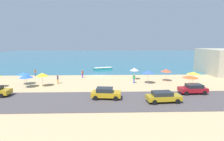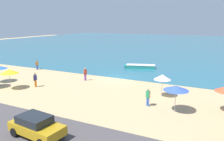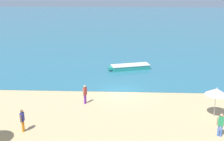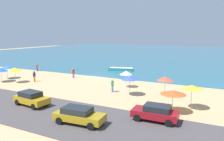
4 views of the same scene
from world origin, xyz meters
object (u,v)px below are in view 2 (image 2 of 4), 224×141
(beach_umbrella_3, at_px, (9,71))
(skiff_nearshore, at_px, (140,66))
(bather_2, at_px, (85,73))
(parked_car_0, at_px, (36,126))
(bather_3, at_px, (35,79))
(bather_0, at_px, (148,96))
(beach_umbrella_7, at_px, (176,88))
(bather_1, at_px, (37,64))
(beach_umbrella_4, at_px, (162,77))

(beach_umbrella_3, relative_size, skiff_nearshore, 0.46)
(bather_2, relative_size, parked_car_0, 0.43)
(parked_car_0, height_order, skiff_nearshore, parked_car_0)
(beach_umbrella_3, xyz_separation_m, bather_2, (5.98, 7.13, -1.14))
(bather_2, xyz_separation_m, bather_3, (-3.88, -5.24, -0.02))
(bather_2, bearing_deg, bather_0, -26.98)
(beach_umbrella_7, xyz_separation_m, bather_2, (-12.96, 5.59, -1.21))
(beach_umbrella_3, xyz_separation_m, bather_0, (16.36, 1.84, -1.15))
(beach_umbrella_7, height_order, skiff_nearshore, beach_umbrella_7)
(bather_0, bearing_deg, bather_2, 153.02)
(bather_0, height_order, bather_1, bather_0)
(beach_umbrella_3, height_order, bather_1, beach_umbrella_3)
(beach_umbrella_3, distance_m, skiff_nearshore, 20.74)
(beach_umbrella_4, xyz_separation_m, bather_2, (-10.95, 2.07, -1.16))
(beach_umbrella_3, relative_size, parked_car_0, 0.60)
(beach_umbrella_7, distance_m, bather_2, 14.16)
(bather_1, height_order, skiff_nearshore, bather_1)
(bather_1, xyz_separation_m, bather_3, (7.20, -7.62, 0.08))
(beach_umbrella_3, xyz_separation_m, skiff_nearshore, (10.21, 17.97, -1.79))
(bather_3, bearing_deg, bather_2, 53.49)
(bather_0, distance_m, skiff_nearshore, 17.27)
(beach_umbrella_7, xyz_separation_m, skiff_nearshore, (-8.73, 16.43, -1.86))
(beach_umbrella_7, relative_size, skiff_nearshore, 0.46)
(bather_0, height_order, bather_2, bather_2)
(beach_umbrella_4, xyz_separation_m, bather_0, (-0.57, -3.22, -1.18))
(beach_umbrella_4, distance_m, bather_0, 3.47)
(bather_1, distance_m, bather_2, 11.33)
(beach_umbrella_7, bearing_deg, bather_3, 178.80)
(beach_umbrella_7, bearing_deg, bather_0, 173.27)
(beach_umbrella_7, distance_m, bather_1, 25.36)
(parked_car_0, bearing_deg, skiff_nearshore, 92.05)
(skiff_nearshore, bearing_deg, bather_0, -69.11)
(beach_umbrella_4, relative_size, bather_2, 1.41)
(beach_umbrella_4, distance_m, bather_1, 22.51)
(beach_umbrella_7, height_order, bather_0, beach_umbrella_7)
(bather_2, relative_size, skiff_nearshore, 0.33)
(bather_1, bearing_deg, parked_car_0, -45.70)
(skiff_nearshore, bearing_deg, bather_2, -111.33)
(beach_umbrella_4, height_order, bather_0, beach_umbrella_4)
(bather_1, relative_size, bather_2, 0.90)
(beach_umbrella_3, relative_size, bather_0, 1.41)
(beach_umbrella_3, relative_size, beach_umbrella_7, 0.99)
(beach_umbrella_3, height_order, parked_car_0, beach_umbrella_3)
(beach_umbrella_7, xyz_separation_m, bather_1, (-24.03, 7.98, -1.32))
(beach_umbrella_7, bearing_deg, beach_umbrella_4, 119.72)
(skiff_nearshore, bearing_deg, beach_umbrella_4, -62.50)
(beach_umbrella_7, bearing_deg, beach_umbrella_3, -175.35)
(beach_umbrella_3, bearing_deg, bather_1, 118.16)
(beach_umbrella_3, relative_size, beach_umbrella_4, 0.99)
(beach_umbrella_7, distance_m, bather_3, 16.88)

